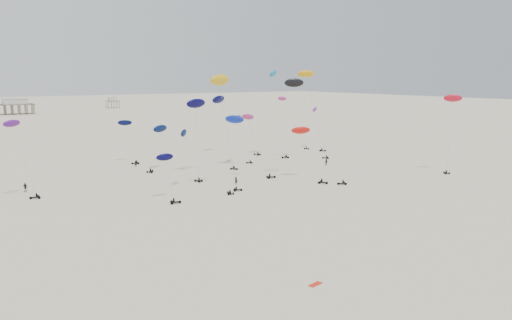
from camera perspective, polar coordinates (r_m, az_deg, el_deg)
ground_plane at (r=201.75m, az=-17.48°, el=2.46°), size 900.00×900.00×0.00m
pavilion_main at (r=346.58m, az=-25.78°, el=5.43°), size 21.00×13.00×9.80m
pavilion_small at (r=390.49m, az=-16.06°, el=6.25°), size 9.00×7.00×8.00m
rig_0 at (r=113.98m, az=5.78°, el=1.91°), size 4.97×11.47×12.98m
rig_1 at (r=103.60m, az=-6.70°, el=1.06°), size 6.89×14.09×15.85m
rig_2 at (r=140.04m, az=-14.37°, el=2.67°), size 4.21×7.93×11.79m
rig_3 at (r=160.57m, az=4.23°, el=4.60°), size 8.91×7.05×17.45m
rig_4 at (r=130.27m, az=-2.49°, el=3.80°), size 6.98×9.84×13.79m
rig_5 at (r=126.79m, az=-11.17°, el=2.33°), size 7.90×6.36×11.48m
rig_6 at (r=162.96m, az=6.96°, el=4.56°), size 6.39×11.50×14.41m
rig_7 at (r=114.67m, az=0.51°, el=1.24°), size 6.31×6.43×14.90m
rig_8 at (r=153.82m, az=-3.77°, el=6.17°), size 10.59×16.18×20.03m
rig_9 at (r=114.86m, az=5.60°, el=6.28°), size 6.34×16.74×24.87m
rig_10 at (r=134.00m, az=-1.93°, el=4.13°), size 5.90×5.54×13.29m
rig_11 at (r=95.44m, az=-9.93°, el=-1.70°), size 3.53×6.72×8.98m
rig_12 at (r=105.52m, az=-25.35°, el=1.09°), size 5.76×5.67×15.33m
rig_13 at (r=146.26m, az=2.19°, el=8.51°), size 6.07×9.92×25.52m
rig_14 at (r=104.22m, az=-3.91°, el=7.53°), size 5.69×8.54×23.85m
rig_15 at (r=120.61m, az=-6.85°, el=5.42°), size 9.21×13.99×19.70m
rig_16 at (r=130.86m, az=21.44°, el=4.95°), size 7.14×5.59×19.11m
rig_17 at (r=141.90m, az=6.13°, el=8.11°), size 8.90×6.25×25.20m
spectator_0 at (r=109.00m, az=-2.30°, el=-2.80°), size 0.88×0.89×2.04m
spectator_1 at (r=133.14m, az=8.05°, el=-0.63°), size 1.23×1.04×2.18m
spectator_2 at (r=112.25m, az=-24.84°, el=-3.32°), size 1.49×1.24×2.22m
spectator_3 at (r=134.01m, az=-13.57°, el=-0.74°), size 0.86×0.80×1.95m
grounded_kite_b at (r=58.48m, az=6.79°, el=-13.96°), size 1.91×1.08×0.07m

